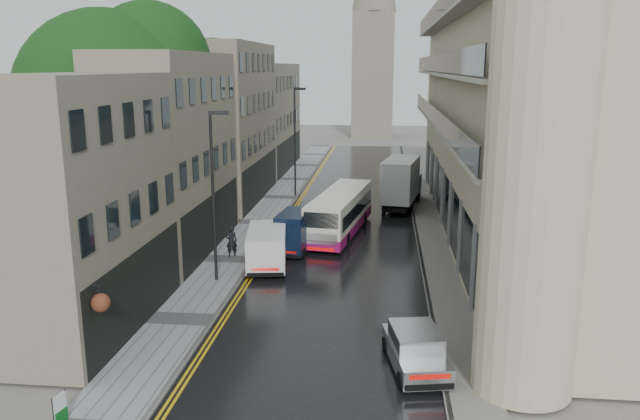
% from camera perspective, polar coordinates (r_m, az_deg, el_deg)
% --- Properties ---
extents(road, '(9.00, 85.00, 0.02)m').
position_cam_1_polar(road, '(41.55, 2.42, -1.45)').
color(road, black).
rests_on(road, ground).
extents(left_sidewalk, '(2.70, 85.00, 0.12)m').
position_cam_1_polar(left_sidewalk, '(42.28, -5.52, -1.17)').
color(left_sidewalk, gray).
rests_on(left_sidewalk, ground).
extents(right_sidewalk, '(1.80, 85.00, 0.12)m').
position_cam_1_polar(right_sidewalk, '(41.58, 9.87, -1.55)').
color(right_sidewalk, slate).
rests_on(right_sidewalk, ground).
extents(old_shop_row, '(4.50, 56.00, 12.00)m').
position_cam_1_polar(old_shop_row, '(44.49, -9.64, 7.19)').
color(old_shop_row, gray).
rests_on(old_shop_row, ground).
extents(modern_block, '(8.00, 40.00, 14.00)m').
position_cam_1_polar(modern_block, '(39.61, 17.56, 7.52)').
color(modern_block, tan).
rests_on(modern_block, ground).
extents(tree_near, '(10.56, 10.56, 13.89)m').
position_cam_1_polar(tree_near, '(36.06, -18.65, 6.87)').
color(tree_near, black).
rests_on(tree_near, ground).
extents(tree_far, '(9.24, 9.24, 12.46)m').
position_cam_1_polar(tree_far, '(48.11, -11.89, 7.80)').
color(tree_far, black).
rests_on(tree_far, ground).
extents(cream_bus, '(3.68, 10.02, 2.67)m').
position_cam_1_polar(cream_bus, '(36.89, -0.62, -1.14)').
color(cream_bus, white).
rests_on(cream_bus, road).
extents(white_lorry, '(3.40, 7.44, 3.76)m').
position_cam_1_polar(white_lorry, '(45.42, 5.92, 2.19)').
color(white_lorry, silver).
rests_on(white_lorry, road).
extents(silver_hatchback, '(2.39, 4.15, 1.46)m').
position_cam_1_polar(silver_hatchback, '(21.21, 7.51, -14.12)').
color(silver_hatchback, '#99999D').
rests_on(silver_hatchback, road).
extents(white_van, '(2.60, 4.80, 2.06)m').
position_cam_1_polar(white_van, '(31.54, -6.63, -4.28)').
color(white_van, white).
rests_on(white_van, road).
extents(navy_van, '(2.29, 4.72, 2.32)m').
position_cam_1_polar(navy_van, '(34.72, -4.29, -2.39)').
color(navy_van, black).
rests_on(navy_van, road).
extents(pedestrian, '(0.73, 0.62, 1.71)m').
position_cam_1_polar(pedestrian, '(34.70, -8.10, -2.85)').
color(pedestrian, black).
rests_on(pedestrian, left_sidewalk).
extents(lamp_post_near, '(0.94, 0.36, 8.21)m').
position_cam_1_polar(lamp_post_near, '(30.23, -9.73, 1.07)').
color(lamp_post_near, black).
rests_on(lamp_post_near, left_sidewalk).
extents(lamp_post_far, '(0.99, 0.37, 8.58)m').
position_cam_1_polar(lamp_post_far, '(50.13, -2.31, 6.17)').
color(lamp_post_far, black).
rests_on(lamp_post_far, left_sidewalk).
extents(estate_sign, '(0.19, 0.55, 0.90)m').
position_cam_1_polar(estate_sign, '(20.66, -22.69, -16.45)').
color(estate_sign, white).
rests_on(estate_sign, left_sidewalk).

